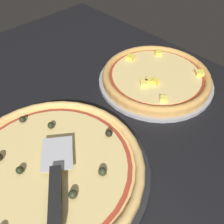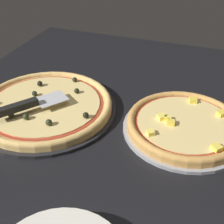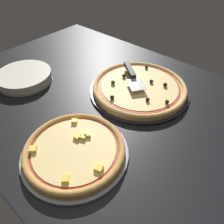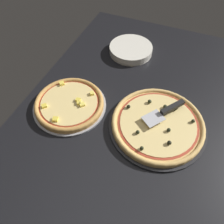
# 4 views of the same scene
# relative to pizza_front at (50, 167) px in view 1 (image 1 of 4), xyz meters

# --- Properties ---
(ground_plane) EXTENTS (1.47, 1.00, 0.04)m
(ground_plane) POSITION_rel_pizza_front_xyz_m (0.07, 0.14, -0.04)
(ground_plane) COLOR black
(pizza_pan_front) EXTENTS (0.43, 0.43, 0.01)m
(pizza_pan_front) POSITION_rel_pizza_front_xyz_m (-0.00, -0.00, -0.02)
(pizza_pan_front) COLOR black
(pizza_pan_front) RESTS_ON ground_plane
(pizza_front) EXTENTS (0.40, 0.40, 0.04)m
(pizza_front) POSITION_rel_pizza_front_xyz_m (0.00, 0.00, 0.00)
(pizza_front) COLOR #DBAD60
(pizza_front) RESTS_ON pizza_pan_front
(pizza_pan_back) EXTENTS (0.34, 0.34, 0.01)m
(pizza_pan_back) POSITION_rel_pizza_front_xyz_m (-0.05, 0.41, -0.02)
(pizza_pan_back) COLOR #939399
(pizza_pan_back) RESTS_ON ground_plane
(pizza_back) EXTENTS (0.32, 0.32, 0.03)m
(pizza_back) POSITION_rel_pizza_front_xyz_m (-0.05, 0.41, 0.00)
(pizza_back) COLOR #C68E47
(pizza_back) RESTS_ON pizza_pan_back
(serving_spatula) EXTENTS (0.19, 0.16, 0.02)m
(serving_spatula) POSITION_rel_pizza_front_xyz_m (0.07, -0.03, 0.03)
(serving_spatula) COLOR #B7B7BC
(serving_spatula) RESTS_ON pizza_front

